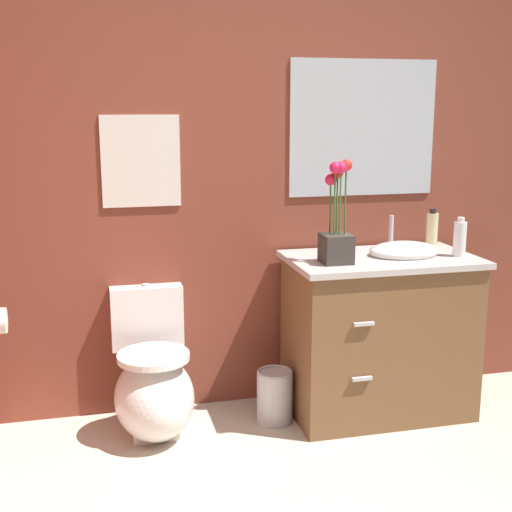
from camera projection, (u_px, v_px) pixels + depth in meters
name	position (u px, v px, depth m)	size (l,w,h in m)	color
wall_back	(300.00, 167.00, 3.60)	(4.25, 0.05, 2.50)	brown
toilet	(153.00, 385.00, 3.34)	(0.38, 0.59, 0.69)	white
vanity_cabinet	(379.00, 333.00, 3.54)	(0.94, 0.56, 1.01)	brown
flower_vase	(337.00, 229.00, 3.28)	(0.14, 0.14, 0.49)	#38332D
soap_bottle	(460.00, 238.00, 3.45)	(0.06, 0.06, 0.20)	white
lotion_bottle	(432.00, 230.00, 3.65)	(0.06, 0.06, 0.21)	beige
trash_bin	(275.00, 396.00, 3.48)	(0.18, 0.18, 0.27)	#B7B7BC
wall_poster	(141.00, 161.00, 3.36)	(0.38, 0.01, 0.44)	silver
wall_mirror	(363.00, 128.00, 3.60)	(0.80, 0.01, 0.70)	#B2BCC6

